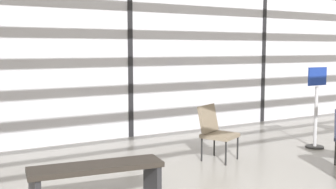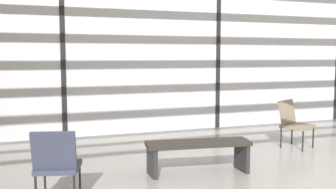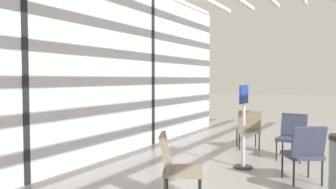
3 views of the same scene
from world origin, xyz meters
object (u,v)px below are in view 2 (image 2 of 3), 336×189
(parked_airplane, at_px, (128,43))
(lounge_chair_1, at_px, (293,121))
(lounge_chair_0, at_px, (57,161))
(waiting_bench, at_px, (198,149))

(parked_airplane, bearing_deg, lounge_chair_1, -82.05)
(lounge_chair_0, xyz_separation_m, waiting_bench, (1.98, 0.50, -0.13))
(waiting_bench, bearing_deg, lounge_chair_0, -158.05)
(parked_airplane, xyz_separation_m, lounge_chair_1, (1.15, -8.25, -1.66))
(parked_airplane, distance_m, lounge_chair_0, 10.27)
(parked_airplane, distance_m, waiting_bench, 9.39)
(lounge_chair_0, relative_size, waiting_bench, 0.56)
(lounge_chair_0, distance_m, waiting_bench, 2.04)
(parked_airplane, bearing_deg, lounge_chair_0, -108.05)
(parked_airplane, height_order, lounge_chair_0, parked_airplane)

